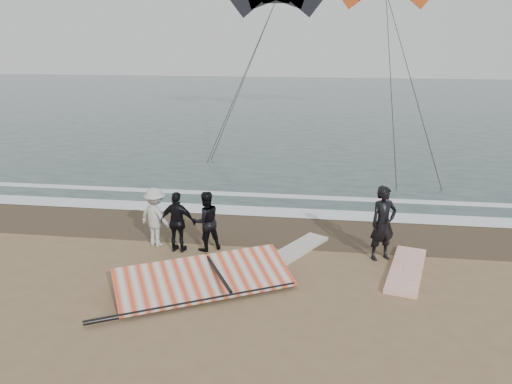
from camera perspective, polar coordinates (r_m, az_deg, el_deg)
ground at (r=10.71m, az=3.03°, el=-13.28°), size 120.00×120.00×0.00m
sea at (r=42.54m, az=6.97°, el=10.00°), size 120.00×54.00×0.02m
wet_sand at (r=14.75m, az=4.56°, el=-4.33°), size 120.00×2.80×0.01m
foam_near at (r=16.05m, az=4.87°, el=-2.41°), size 120.00×0.90×0.01m
foam_far at (r=17.65m, az=5.18°, el=-0.55°), size 120.00×0.45×0.01m
man_main at (r=12.94m, az=14.32°, el=-3.48°), size 0.84×0.73×1.93m
board_white at (r=12.74m, az=16.82°, el=-8.51°), size 1.35×2.71×0.10m
board_cream at (r=13.36m, az=4.69°, el=-6.53°), size 1.66×2.26×0.09m
trio_cluster at (r=13.38m, az=-8.98°, el=-3.13°), size 2.50×1.07×1.63m
sail_rig at (r=11.56m, az=-6.04°, el=-9.79°), size 4.15×3.50×0.51m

